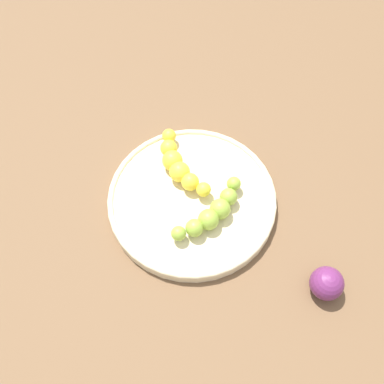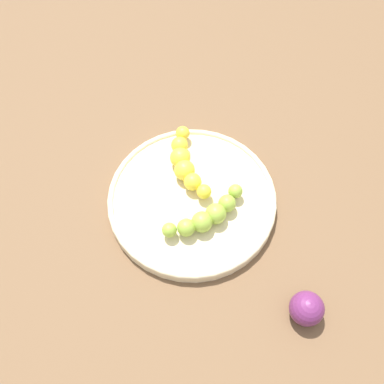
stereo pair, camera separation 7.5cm
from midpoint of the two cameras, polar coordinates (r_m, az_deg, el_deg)
name	(u,v)px [view 2 (the right image)]	position (r m, az deg, el deg)	size (l,w,h in m)	color
ground_plane	(192,203)	(0.78, 2.73, -1.61)	(2.40, 2.40, 0.00)	brown
fruit_bowl	(192,199)	(0.77, 2.77, -1.19)	(0.29, 0.29, 0.02)	beige
banana_green	(207,216)	(0.73, 4.86, -3.26)	(0.15, 0.05, 0.03)	#8CAD38
banana_yellow	(185,163)	(0.78, 1.90, 3.41)	(0.07, 0.14, 0.04)	yellow
plum_purple	(307,308)	(0.72, 17.25, -14.13)	(0.05, 0.05, 0.05)	#662659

